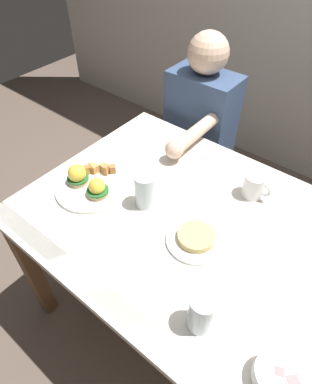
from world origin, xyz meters
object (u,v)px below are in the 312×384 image
object	(u,v)px
side_plate	(196,238)
coffee_mug	(254,185)
water_glass_near	(145,191)
water_glass_far	(201,314)
dining_table	(188,238)
fork	(203,163)
fruit_bowl	(279,377)
eggs_benedict_plate	(89,183)
diner_person	(197,130)

from	to	relation	value
side_plate	coffee_mug	bearing A→B (deg)	81.93
water_glass_near	water_glass_far	bearing A→B (deg)	-31.90
dining_table	side_plate	size ratio (longest dim) A/B	6.00
fork	side_plate	distance (m)	0.41
fruit_bowl	fork	size ratio (longest dim) A/B	0.79
eggs_benedict_plate	diner_person	world-z (taller)	diner_person
dining_table	water_glass_far	world-z (taller)	water_glass_far
dining_table	eggs_benedict_plate	xyz separation A→B (m)	(-0.40, -0.11, 0.13)
coffee_mug	water_glass_far	bearing A→B (deg)	-77.64
fruit_bowl	coffee_mug	size ratio (longest dim) A/B	1.08
coffee_mug	diner_person	distance (m)	0.60
side_plate	diner_person	xyz separation A→B (m)	(-0.43, 0.67, -0.10)
eggs_benedict_plate	coffee_mug	xyz separation A→B (m)	(0.51, 0.37, 0.02)
water_glass_far	water_glass_near	bearing A→B (deg)	148.10
dining_table	side_plate	distance (m)	0.15
coffee_mug	diner_person	size ratio (longest dim) A/B	0.10
fork	eggs_benedict_plate	bearing A→B (deg)	-122.72
fruit_bowl	water_glass_near	distance (m)	0.68
eggs_benedict_plate	coffee_mug	bearing A→B (deg)	35.66
diner_person	side_plate	bearing A→B (deg)	-57.35
coffee_mug	water_glass_near	world-z (taller)	water_glass_near
coffee_mug	diner_person	xyz separation A→B (m)	(-0.47, 0.35, -0.14)
coffee_mug	side_plate	world-z (taller)	coffee_mug
coffee_mug	water_glass_near	bearing A→B (deg)	-134.74
side_plate	fruit_bowl	bearing A→B (deg)	-30.56
side_plate	diner_person	world-z (taller)	diner_person
eggs_benedict_plate	fork	distance (m)	0.48
water_glass_near	diner_person	world-z (taller)	diner_person
dining_table	water_glass_near	bearing A→B (deg)	-167.32
eggs_benedict_plate	water_glass_far	size ratio (longest dim) A/B	2.08
eggs_benedict_plate	water_glass_near	bearing A→B (deg)	18.73
eggs_benedict_plate	fruit_bowl	size ratio (longest dim) A/B	2.25
water_glass_near	water_glass_far	xyz separation A→B (m)	(0.41, -0.25, -0.01)
fruit_bowl	fork	world-z (taller)	fruit_bowl
fruit_bowl	diner_person	distance (m)	1.22
diner_person	dining_table	bearing A→B (deg)	-59.07
dining_table	side_plate	world-z (taller)	side_plate
eggs_benedict_plate	diner_person	distance (m)	0.73
coffee_mug	fork	distance (m)	0.26
dining_table	fork	bearing A→B (deg)	114.85
eggs_benedict_plate	diner_person	xyz separation A→B (m)	(0.04, 0.72, -0.12)
water_glass_near	fruit_bowl	bearing A→B (deg)	-22.14
coffee_mug	side_plate	size ratio (longest dim) A/B	0.56
diner_person	fork	bearing A→B (deg)	-53.94
water_glass_near	side_plate	bearing A→B (deg)	-6.49
water_glass_far	side_plate	distance (m)	0.28
dining_table	diner_person	world-z (taller)	diner_person
fork	water_glass_near	distance (m)	0.34
eggs_benedict_plate	fruit_bowl	bearing A→B (deg)	-12.01
water_glass_far	side_plate	xyz separation A→B (m)	(-0.16, 0.23, -0.04)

